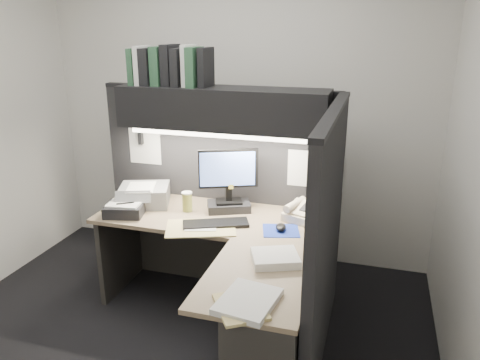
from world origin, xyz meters
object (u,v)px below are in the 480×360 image
Objects in this scene: monitor at (229,187)px; printer at (145,195)px; overhead_shelf at (222,108)px; keyboard at (216,224)px; telephone at (304,213)px; coffee_cup at (187,202)px; desk at (231,296)px; notebook_stack at (125,209)px.

printer is (-0.67, -0.07, -0.12)m from monitor.
monitor is (0.06, -0.06, -0.58)m from overhead_shelf.
overhead_shelf is 3.36× the size of keyboard.
coffee_cup is (-0.88, -0.09, 0.02)m from telephone.
telephone is (0.64, -0.07, -0.72)m from overhead_shelf.
telephone is at bearing 63.52° from desk.
keyboard is 0.36m from coffee_cup.
notebook_stack is at bearing 179.50° from monitor.
monitor reaches higher than printer.
keyboard is 0.71m from notebook_stack.
coffee_cup is at bearing 175.35° from monitor.
notebook_stack is at bearing 157.53° from desk.
notebook_stack is at bearing -154.20° from coffee_cup.
desk is 3.69× the size of keyboard.
keyboard is at bearing -134.17° from telephone.
monitor is 0.79m from notebook_stack.
monitor is 1.89× the size of telephone.
overhead_shelf is at bearing -8.89° from printer.
overhead_shelf is at bearing 111.79° from desk.
overhead_shelf is 5.63× the size of notebook_stack.
desk is 1.17m from printer.
overhead_shelf is 4.16× the size of printer.
overhead_shelf is 0.75m from coffee_cup.
overhead_shelf is at bearing 114.64° from monitor.
monitor reaches higher than desk.
telephone is 0.92× the size of notebook_stack.
overhead_shelf is 6.10× the size of telephone.
coffee_cup is (-0.30, -0.10, -0.12)m from monitor.
monitor is 0.35m from keyboard.
desk is at bearing -22.47° from notebook_stack.
printer is 0.24m from notebook_stack.
keyboard is at bearing 120.83° from desk.
monitor is 1.74× the size of notebook_stack.
notebook_stack is at bearing -147.35° from telephone.
notebook_stack reaches higher than keyboard.
overhead_shelf is at bearing 75.77° from keyboard.
overhead_shelf is 0.58m from monitor.
printer is at bearing 137.18° from keyboard.
notebook_stack is at bearing 156.66° from keyboard.
desk is at bearing -54.67° from printer.
desk is 6.69× the size of telephone.
printer reaches higher than keyboard.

